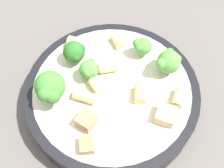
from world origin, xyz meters
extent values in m
plane|color=#5B5651|center=(0.00, 0.00, 0.00)|extent=(2.00, 2.00, 0.00)
cylinder|color=black|center=(0.00, 0.00, 0.02)|extent=(0.24, 0.24, 0.04)
cylinder|color=beige|center=(0.00, 0.00, 0.03)|extent=(0.22, 0.22, 0.01)
torus|color=black|center=(0.00, 0.00, 0.04)|extent=(0.24, 0.24, 0.00)
cylinder|color=#93B766|center=(0.02, -0.07, 0.04)|extent=(0.01, 0.01, 0.01)
sphere|color=#569942|center=(0.02, -0.07, 0.06)|extent=(0.02, 0.02, 0.02)
sphere|color=#4D8D39|center=(0.03, -0.06, 0.06)|extent=(0.01, 0.01, 0.01)
sphere|color=#539941|center=(0.03, -0.07, 0.06)|extent=(0.01, 0.01, 0.01)
sphere|color=#4F9A42|center=(0.02, -0.06, 0.06)|extent=(0.01, 0.01, 0.01)
cylinder|color=#9EC175|center=(0.07, 0.01, 0.04)|extent=(0.01, 0.01, 0.01)
sphere|color=#2D6B28|center=(0.07, 0.01, 0.06)|extent=(0.03, 0.03, 0.03)
sphere|color=#295E24|center=(0.06, 0.02, 0.06)|extent=(0.01, 0.01, 0.01)
sphere|color=#2A6028|center=(0.07, 0.01, 0.06)|extent=(0.01, 0.01, 0.01)
cylinder|color=#93B766|center=(-0.02, -0.08, 0.04)|extent=(0.01, 0.01, 0.01)
sphere|color=#569942|center=(-0.02, -0.08, 0.06)|extent=(0.03, 0.03, 0.03)
sphere|color=#4B9B45|center=(-0.01, -0.09, 0.06)|extent=(0.01, 0.01, 0.01)
sphere|color=#52853E|center=(-0.03, -0.09, 0.07)|extent=(0.01, 0.01, 0.01)
sphere|color=#579F44|center=(-0.02, -0.07, 0.07)|extent=(0.02, 0.02, 0.02)
cylinder|color=#9EC175|center=(0.04, 0.07, 0.04)|extent=(0.01, 0.01, 0.01)
sphere|color=#478E38|center=(0.04, 0.07, 0.06)|extent=(0.04, 0.04, 0.04)
sphere|color=#417C33|center=(0.03, 0.08, 0.07)|extent=(0.02, 0.02, 0.02)
sphere|color=#407932|center=(0.02, 0.08, 0.06)|extent=(0.02, 0.02, 0.02)
sphere|color=#45853A|center=(0.02, 0.08, 0.07)|extent=(0.02, 0.02, 0.02)
cylinder|color=#9EC175|center=(0.03, 0.01, 0.04)|extent=(0.01, 0.01, 0.01)
sphere|color=#569942|center=(0.03, 0.01, 0.05)|extent=(0.03, 0.03, 0.03)
sphere|color=#549943|center=(0.04, 0.01, 0.06)|extent=(0.01, 0.01, 0.01)
sphere|color=#518C3D|center=(0.03, 0.02, 0.06)|extent=(0.01, 0.01, 0.01)
sphere|color=#50903C|center=(0.02, 0.01, 0.06)|extent=(0.01, 0.01, 0.01)
cylinder|color=#E0C67F|center=(0.09, 0.00, 0.05)|extent=(0.03, 0.03, 0.02)
cylinder|color=#E0C67F|center=(-0.03, -0.02, 0.05)|extent=(0.03, 0.03, 0.02)
cylinder|color=#E0C67F|center=(-0.07, -0.06, 0.04)|extent=(0.03, 0.03, 0.02)
cylinder|color=#E0C67F|center=(0.03, -0.01, 0.05)|extent=(0.03, 0.03, 0.02)
cylinder|color=#E0C67F|center=(0.01, 0.04, 0.04)|extent=(0.03, 0.03, 0.01)
cylinder|color=#E0C67F|center=(0.01, 0.02, 0.04)|extent=(0.02, 0.02, 0.02)
cylinder|color=#E0C67F|center=(0.06, -0.05, 0.04)|extent=(0.02, 0.02, 0.01)
cube|color=#A87A4C|center=(-0.05, 0.07, 0.04)|extent=(0.03, 0.02, 0.01)
cube|color=tan|center=(-0.02, 0.06, 0.05)|extent=(0.03, 0.03, 0.02)
cube|color=tan|center=(-0.08, -0.03, 0.04)|extent=(0.03, 0.03, 0.02)
camera|label=1|loc=(-0.16, 0.12, 0.36)|focal=45.00mm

